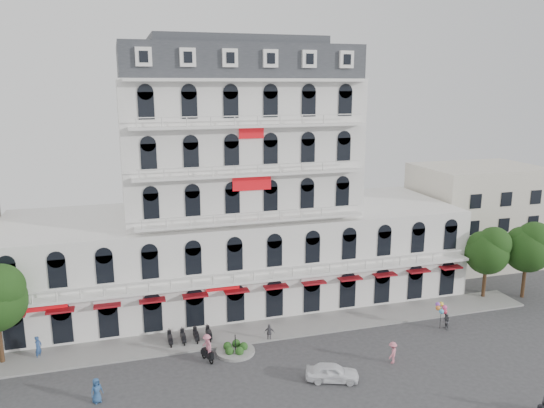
% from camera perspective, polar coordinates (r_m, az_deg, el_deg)
% --- Properties ---
extents(ground, '(120.00, 120.00, 0.00)m').
position_cam_1_polar(ground, '(40.93, 2.31, -18.96)').
color(ground, '#38383A').
rests_on(ground, ground).
extents(sidewalk, '(53.00, 4.00, 0.16)m').
position_cam_1_polar(sidewalk, '(48.43, -1.19, -13.50)').
color(sidewalk, gray).
rests_on(sidewalk, ground).
extents(main_building, '(45.00, 15.00, 25.80)m').
position_cam_1_polar(main_building, '(53.42, -3.77, 0.26)').
color(main_building, silver).
rests_on(main_building, ground).
extents(flank_building_east, '(14.00, 10.00, 12.00)m').
position_cam_1_polar(flank_building_east, '(68.91, 21.01, -1.10)').
color(flank_building_east, beige).
rests_on(flank_building_east, ground).
extents(traffic_island, '(3.20, 3.20, 1.60)m').
position_cam_1_polar(traffic_island, '(45.13, -3.97, -15.37)').
color(traffic_island, gray).
rests_on(traffic_island, ground).
extents(parked_scooter_row, '(4.40, 1.80, 1.10)m').
position_cam_1_polar(parked_scooter_row, '(47.21, -8.82, -14.50)').
color(parked_scooter_row, black).
rests_on(parked_scooter_row, ground).
extents(tree_east_inner, '(4.40, 4.37, 7.57)m').
position_cam_1_polar(tree_east_inner, '(57.94, 22.20, -4.54)').
color(tree_east_inner, '#382314').
rests_on(tree_east_inner, ground).
extents(tree_east_outer, '(4.65, 4.65, 8.05)m').
position_cam_1_polar(tree_east_outer, '(59.67, 25.84, -4.06)').
color(tree_east_outer, '#382314').
rests_on(tree_east_outer, ground).
extents(parked_car, '(4.23, 2.84, 1.34)m').
position_cam_1_polar(parked_car, '(41.41, 6.50, -17.55)').
color(parked_car, white).
rests_on(parked_car, ground).
extents(rider_center, '(1.07, 1.62, 2.30)m').
position_cam_1_polar(rider_center, '(43.68, -7.00, -15.01)').
color(rider_center, black).
rests_on(rider_center, ground).
extents(pedestrian_left, '(1.04, 0.92, 1.79)m').
position_cam_1_polar(pedestrian_left, '(40.55, -18.35, -18.50)').
color(pedestrian_left, '#2B5082').
rests_on(pedestrian_left, ground).
extents(pedestrian_mid, '(0.96, 0.64, 1.52)m').
position_cam_1_polar(pedestrian_mid, '(46.62, -0.29, -13.66)').
color(pedestrian_mid, '#58575E').
rests_on(pedestrian_mid, ground).
extents(pedestrian_right, '(1.29, 1.25, 1.77)m').
position_cam_1_polar(pedestrian_right, '(44.32, 12.85, -15.32)').
color(pedestrian_right, '#DC7487').
rests_on(pedestrian_right, ground).
extents(pedestrian_far, '(0.73, 0.83, 1.92)m').
position_cam_1_polar(pedestrian_far, '(47.66, -23.83, -13.95)').
color(pedestrian_far, navy).
rests_on(pedestrian_far, ground).
extents(balloon_vendor, '(1.27, 1.20, 2.45)m').
position_cam_1_polar(balloon_vendor, '(50.78, 18.01, -11.33)').
color(balloon_vendor, '#55565C').
rests_on(balloon_vendor, ground).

